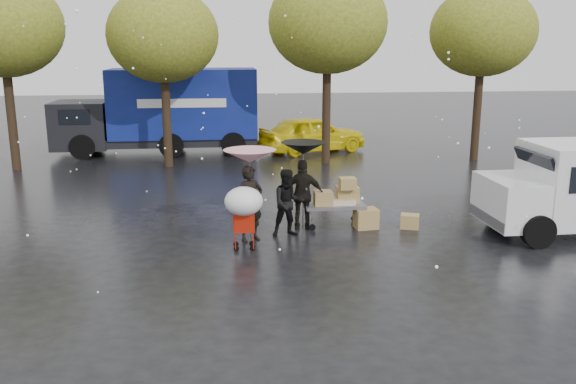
{
  "coord_description": "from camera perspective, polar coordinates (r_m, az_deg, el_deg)",
  "views": [
    {
      "loc": [
        -1.65,
        -12.93,
        4.46
      ],
      "look_at": [
        -0.02,
        1.0,
        1.06
      ],
      "focal_mm": 38.0,
      "sensor_mm": 36.0,
      "label": 1
    }
  ],
  "objects": [
    {
      "name": "umbrella_black",
      "position": [
        14.77,
        1.45,
        4.11
      ],
      "size": [
        1.11,
        1.11,
        2.17
      ],
      "color": "#4C4C4C",
      "rests_on": "ground"
    },
    {
      "name": "person_pink",
      "position": [
        14.09,
        -3.52,
        -1.09
      ],
      "size": [
        0.77,
        0.7,
        1.78
      ],
      "primitive_type": "imported",
      "rotation": [
        0.0,
        0.0,
        0.55
      ],
      "color": "black",
      "rests_on": "ground"
    },
    {
      "name": "person_black",
      "position": [
        15.0,
        1.42,
        -0.23
      ],
      "size": [
        1.07,
        0.58,
        1.74
      ],
      "primitive_type": "imported",
      "rotation": [
        0.0,
        0.0,
        2.98
      ],
      "color": "black",
      "rests_on": "ground"
    },
    {
      "name": "box_ground_near",
      "position": [
        15.31,
        7.3,
        -2.46
      ],
      "size": [
        0.6,
        0.5,
        0.5
      ],
      "primitive_type": "cube",
      "rotation": [
        0.0,
        0.0,
        0.11
      ],
      "color": "olive",
      "rests_on": "ground"
    },
    {
      "name": "shopping_cart",
      "position": [
        13.32,
        -4.16,
        -1.19
      ],
      "size": [
        0.84,
        0.84,
        1.46
      ],
      "color": "red",
      "rests_on": "ground"
    },
    {
      "name": "tree_row",
      "position": [
        22.97,
        -3.84,
        14.99
      ],
      "size": [
        21.6,
        4.4,
        7.12
      ],
      "color": "black",
      "rests_on": "ground"
    },
    {
      "name": "ground",
      "position": [
        13.77,
        0.57,
        -5.27
      ],
      "size": [
        90.0,
        90.0,
        0.0
      ],
      "primitive_type": "plane",
      "color": "black",
      "rests_on": "ground"
    },
    {
      "name": "person_middle",
      "position": [
        14.45,
        0.02,
        -1.03
      ],
      "size": [
        0.85,
        0.7,
        1.61
      ],
      "primitive_type": "imported",
      "rotation": [
        0.0,
        0.0,
        0.11
      ],
      "color": "black",
      "rests_on": "ground"
    },
    {
      "name": "blue_truck",
      "position": [
        26.16,
        -11.54,
        7.41
      ],
      "size": [
        8.3,
        2.6,
        3.5
      ],
      "color": "navy",
      "rests_on": "ground"
    },
    {
      "name": "yellow_taxi",
      "position": [
        25.97,
        2.29,
        5.45
      ],
      "size": [
        4.93,
        3.31,
        1.56
      ],
      "primitive_type": "imported",
      "rotation": [
        0.0,
        0.0,
        1.92
      ],
      "color": "yellow",
      "rests_on": "ground"
    },
    {
      "name": "vendor_cart",
      "position": [
        15.29,
        4.65,
        -0.57
      ],
      "size": [
        1.52,
        0.8,
        1.27
      ],
      "color": "slate",
      "rests_on": "ground"
    },
    {
      "name": "box_ground_far",
      "position": [
        15.49,
        11.33,
        -2.71
      ],
      "size": [
        0.54,
        0.48,
        0.35
      ],
      "primitive_type": "cube",
      "rotation": [
        0.0,
        0.0,
        -0.35
      ],
      "color": "olive",
      "rests_on": "ground"
    },
    {
      "name": "umbrella_pink",
      "position": [
        13.85,
        -3.59,
        3.35
      ],
      "size": [
        1.2,
        1.2,
        2.15
      ],
      "color": "#4C4C4C",
      "rests_on": "ground"
    }
  ]
}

